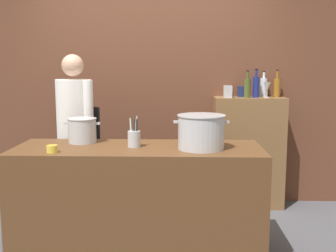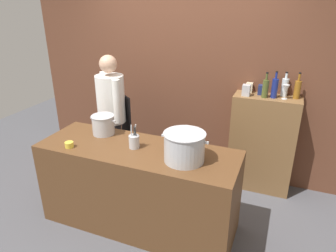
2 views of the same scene
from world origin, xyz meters
name	(u,v)px [view 1 (image 1 of 2)]	position (x,y,z in m)	size (l,w,h in m)	color
ground_plane	(139,252)	(0.00, 0.00, 0.00)	(8.00, 8.00, 0.00)	#4C4C51
brick_back_panel	(150,70)	(0.00, 1.40, 1.50)	(4.40, 0.10, 3.00)	brown
prep_counter	(139,200)	(0.00, 0.00, 0.45)	(2.01, 0.70, 0.90)	brown
bar_cabinet	(248,152)	(1.09, 1.19, 0.61)	(0.76, 0.32, 1.21)	brown
chef	(75,127)	(-0.68, 0.66, 0.96)	(0.45, 0.43, 1.66)	black
stockpot_large	(201,132)	(0.51, -0.05, 1.04)	(0.44, 0.38, 0.27)	#B7BABF
stockpot_small	(82,130)	(-0.50, 0.18, 1.01)	(0.31, 0.24, 0.21)	#B7BABF
utensil_crock	(134,138)	(-0.03, 0.01, 0.97)	(0.10, 0.10, 0.25)	#B7BABF
butter_jar	(52,149)	(-0.63, -0.23, 0.93)	(0.08, 0.08, 0.06)	yellow
wine_bottle_amber	(277,87)	(1.39, 1.24, 1.32)	(0.07, 0.07, 0.30)	#8C5919
wine_bottle_clear	(264,87)	(1.25, 1.28, 1.32)	(0.08, 0.08, 0.28)	silver
wine_bottle_cobalt	(256,87)	(1.15, 1.17, 1.33)	(0.07, 0.07, 0.31)	navy
wine_bottle_olive	(247,87)	(1.05, 1.14, 1.32)	(0.07, 0.07, 0.29)	#475123
wine_glass_wide	(267,87)	(1.27, 1.16, 1.33)	(0.07, 0.07, 0.17)	silver
spice_tin_navy	(241,92)	(1.01, 1.24, 1.27)	(0.08, 0.08, 0.12)	navy
spice_tin_cream	(227,91)	(0.86, 1.29, 1.27)	(0.08, 0.08, 0.11)	beige
spice_tin_silver	(228,92)	(0.85, 1.14, 1.28)	(0.09, 0.09, 0.13)	#B2B2B7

